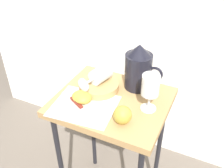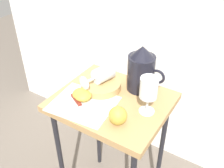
{
  "view_description": "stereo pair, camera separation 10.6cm",
  "coord_description": "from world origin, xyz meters",
  "px_view_note": "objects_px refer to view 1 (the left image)",
  "views": [
    {
      "loc": [
        0.37,
        -0.79,
        1.4
      ],
      "look_at": [
        0.0,
        0.0,
        0.8
      ],
      "focal_mm": 41.28,
      "sensor_mm": 36.0,
      "label": 1
    },
    {
      "loc": [
        0.46,
        -0.74,
        1.4
      ],
      "look_at": [
        0.0,
        0.0,
        0.8
      ],
      "focal_mm": 41.28,
      "sensor_mm": 36.0,
      "label": 2
    }
  ],
  "objects_px": {
    "basket_tray": "(99,86)",
    "wine_glass_tipped_near": "(100,75)",
    "apple_whole": "(122,115)",
    "table": "(112,115)",
    "knife": "(80,107)",
    "wine_glass_upright": "(150,87)",
    "apple_half_left": "(80,96)",
    "pitcher": "(138,70)",
    "apple_half_right": "(83,98)"
  },
  "relations": [
    {
      "from": "pitcher",
      "to": "wine_glass_tipped_near",
      "type": "distance_m",
      "value": 0.17
    },
    {
      "from": "basket_tray",
      "to": "pitcher",
      "type": "height_order",
      "value": "pitcher"
    },
    {
      "from": "wine_glass_tipped_near",
      "to": "apple_half_right",
      "type": "bearing_deg",
      "value": -97.36
    },
    {
      "from": "wine_glass_upright",
      "to": "wine_glass_tipped_near",
      "type": "relative_size",
      "value": 0.98
    },
    {
      "from": "table",
      "to": "knife",
      "type": "xyz_separation_m",
      "value": [
        -0.09,
        -0.11,
        0.1
      ]
    },
    {
      "from": "basket_tray",
      "to": "apple_half_right",
      "type": "height_order",
      "value": "apple_half_right"
    },
    {
      "from": "table",
      "to": "knife",
      "type": "height_order",
      "value": "knife"
    },
    {
      "from": "wine_glass_upright",
      "to": "wine_glass_tipped_near",
      "type": "height_order",
      "value": "wine_glass_upright"
    },
    {
      "from": "basket_tray",
      "to": "apple_whole",
      "type": "distance_m",
      "value": 0.24
    },
    {
      "from": "apple_whole",
      "to": "wine_glass_upright",
      "type": "bearing_deg",
      "value": 61.09
    },
    {
      "from": "wine_glass_tipped_near",
      "to": "pitcher",
      "type": "bearing_deg",
      "value": 29.0
    },
    {
      "from": "basket_tray",
      "to": "knife",
      "type": "relative_size",
      "value": 0.93
    },
    {
      "from": "apple_half_right",
      "to": "wine_glass_tipped_near",
      "type": "bearing_deg",
      "value": 82.64
    },
    {
      "from": "apple_half_left",
      "to": "apple_half_right",
      "type": "bearing_deg",
      "value": -18.24
    },
    {
      "from": "wine_glass_tipped_near",
      "to": "apple_half_left",
      "type": "height_order",
      "value": "wine_glass_tipped_near"
    },
    {
      "from": "apple_half_right",
      "to": "knife",
      "type": "relative_size",
      "value": 0.38
    },
    {
      "from": "basket_tray",
      "to": "knife",
      "type": "height_order",
      "value": "basket_tray"
    },
    {
      "from": "table",
      "to": "apple_half_right",
      "type": "xyz_separation_m",
      "value": [
        -0.1,
        -0.07,
        0.11
      ]
    },
    {
      "from": "knife",
      "to": "apple_whole",
      "type": "bearing_deg",
      "value": -0.71
    },
    {
      "from": "table",
      "to": "knife",
      "type": "bearing_deg",
      "value": -129.95
    },
    {
      "from": "pitcher",
      "to": "knife",
      "type": "xyz_separation_m",
      "value": [
        -0.16,
        -0.25,
        -0.08
      ]
    },
    {
      "from": "basket_tray",
      "to": "apple_half_left",
      "type": "relative_size",
      "value": 2.48
    },
    {
      "from": "apple_half_right",
      "to": "knife",
      "type": "bearing_deg",
      "value": -77.28
    },
    {
      "from": "table",
      "to": "wine_glass_upright",
      "type": "xyz_separation_m",
      "value": [
        0.16,
        0.01,
        0.2
      ]
    },
    {
      "from": "apple_half_left",
      "to": "apple_whole",
      "type": "bearing_deg",
      "value": -12.63
    },
    {
      "from": "basket_tray",
      "to": "pitcher",
      "type": "xyz_separation_m",
      "value": [
        0.15,
        0.1,
        0.07
      ]
    },
    {
      "from": "basket_tray",
      "to": "wine_glass_tipped_near",
      "type": "bearing_deg",
      "value": 93.72
    },
    {
      "from": "pitcher",
      "to": "wine_glass_upright",
      "type": "bearing_deg",
      "value": -53.68
    },
    {
      "from": "table",
      "to": "apple_half_left",
      "type": "height_order",
      "value": "apple_half_left"
    },
    {
      "from": "table",
      "to": "apple_half_left",
      "type": "bearing_deg",
      "value": -151.27
    },
    {
      "from": "wine_glass_upright",
      "to": "apple_half_left",
      "type": "distance_m",
      "value": 0.3
    },
    {
      "from": "table",
      "to": "wine_glass_upright",
      "type": "height_order",
      "value": "wine_glass_upright"
    },
    {
      "from": "wine_glass_tipped_near",
      "to": "table",
      "type": "bearing_deg",
      "value": -32.48
    },
    {
      "from": "apple_half_left",
      "to": "knife",
      "type": "relative_size",
      "value": 0.38
    },
    {
      "from": "basket_tray",
      "to": "apple_half_right",
      "type": "bearing_deg",
      "value": -98.68
    },
    {
      "from": "apple_whole",
      "to": "knife",
      "type": "relative_size",
      "value": 0.38
    },
    {
      "from": "basket_tray",
      "to": "apple_half_left",
      "type": "height_order",
      "value": "apple_half_left"
    },
    {
      "from": "pitcher",
      "to": "wine_glass_tipped_near",
      "type": "bearing_deg",
      "value": -151.0
    },
    {
      "from": "table",
      "to": "knife",
      "type": "distance_m",
      "value": 0.17
    },
    {
      "from": "table",
      "to": "pitcher",
      "type": "bearing_deg",
      "value": 64.71
    },
    {
      "from": "basket_tray",
      "to": "apple_half_right",
      "type": "xyz_separation_m",
      "value": [
        -0.02,
        -0.11,
        0.01
      ]
    },
    {
      "from": "apple_half_right",
      "to": "apple_whole",
      "type": "xyz_separation_m",
      "value": [
        0.2,
        -0.04,
        0.01
      ]
    },
    {
      "from": "basket_tray",
      "to": "wine_glass_upright",
      "type": "relative_size",
      "value": 1.11
    },
    {
      "from": "pitcher",
      "to": "apple_whole",
      "type": "distance_m",
      "value": 0.26
    },
    {
      "from": "table",
      "to": "basket_tray",
      "type": "distance_m",
      "value": 0.14
    },
    {
      "from": "apple_whole",
      "to": "apple_half_right",
      "type": "bearing_deg",
      "value": 167.85
    },
    {
      "from": "wine_glass_upright",
      "to": "wine_glass_tipped_near",
      "type": "distance_m",
      "value": 0.25
    },
    {
      "from": "apple_half_right",
      "to": "table",
      "type": "bearing_deg",
      "value": 34.58
    },
    {
      "from": "apple_whole",
      "to": "pitcher",
      "type": "bearing_deg",
      "value": 97.17
    },
    {
      "from": "wine_glass_tipped_near",
      "to": "apple_whole",
      "type": "bearing_deg",
      "value": -42.53
    }
  ]
}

